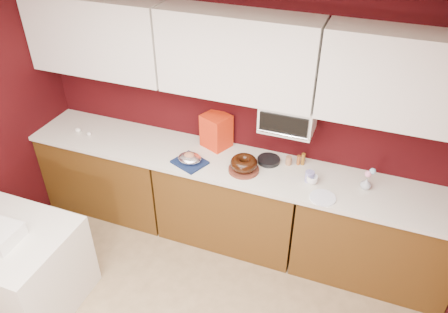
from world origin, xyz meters
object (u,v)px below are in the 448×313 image
pandoro_box (216,131)px  coffee_mug (312,179)px  foil_ham_nest (190,158)px  blue_jar (309,176)px  dining_table (15,267)px  flower_vase (366,183)px  toaster_oven (288,116)px  bundt_cake (244,163)px

pandoro_box → coffee_mug: bearing=8.3°
foil_ham_nest → blue_jar: bearing=6.8°
dining_table → flower_vase: bearing=28.3°
pandoro_box → flower_vase: 1.41m
blue_jar → flower_vase: bearing=8.3°
dining_table → blue_jar: size_ratio=10.73×
dining_table → coffee_mug: size_ratio=10.85×
flower_vase → pandoro_box: bearing=173.1°
toaster_oven → foil_ham_nest: (-0.79, -0.31, -0.42)m
bundt_cake → foil_ham_nest: bearing=-172.5°
bundt_cake → flower_vase: 1.03m
bundt_cake → flower_vase: bundt_cake is taller
toaster_oven → coffee_mug: toaster_oven is taller
bundt_cake → flower_vase: bearing=7.1°
pandoro_box → blue_jar: pandoro_box is taller
bundt_cake → blue_jar: (0.56, 0.06, -0.03)m
foil_ham_nest → pandoro_box: size_ratio=0.66×
blue_jar → dining_table: bearing=-148.1°
pandoro_box → foil_ham_nest: bearing=-84.5°
pandoro_box → flower_vase: bearing=16.4°
toaster_oven → flower_vase: bearing=-9.4°
flower_vase → foil_ham_nest: bearing=-172.8°
coffee_mug → blue_jar: blue_jar is taller
bundt_cake → coffee_mug: (0.59, 0.04, -0.03)m
dining_table → blue_jar: blue_jar is taller
toaster_oven → dining_table: size_ratio=0.45×
bundt_cake → flower_vase: (1.02, 0.13, -0.03)m
toaster_oven → bundt_cake: toaster_oven is taller
dining_table → blue_jar: (2.12, 1.32, 0.57)m
bundt_cake → coffee_mug: size_ratio=2.57×
toaster_oven → pandoro_box: (-0.67, 0.05, -0.31)m
foil_ham_nest → dining_table: bearing=-131.7°
coffee_mug → blue_jar: (-0.03, 0.02, 0.00)m
dining_table → foil_ham_nest: foil_ham_nest is taller
dining_table → pandoro_box: 2.07m
foil_ham_nest → pandoro_box: bearing=72.3°
foil_ham_nest → flower_vase: bearing=7.2°
toaster_oven → bundt_cake: bearing=-140.4°
dining_table → pandoro_box: bearing=52.8°
toaster_oven → dining_table: toaster_oven is taller
coffee_mug → pandoro_box: bearing=165.0°
dining_table → pandoro_box: size_ratio=3.10×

